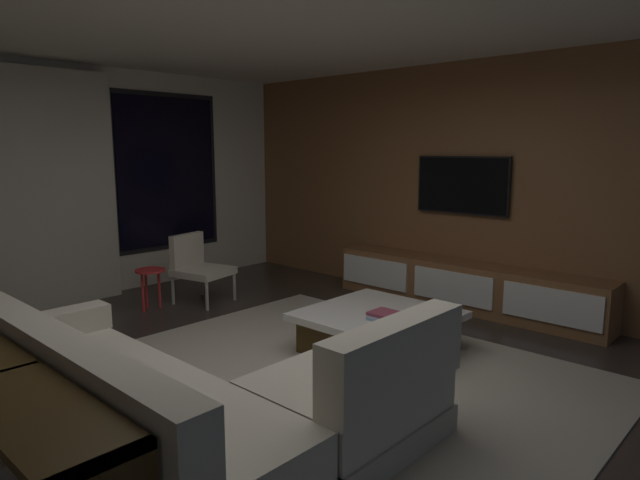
{
  "coord_description": "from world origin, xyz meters",
  "views": [
    {
      "loc": [
        -2.6,
        -2.74,
        1.74
      ],
      "look_at": [
        1.42,
        0.99,
        0.83
      ],
      "focal_mm": 30.78,
      "sensor_mm": 36.0,
      "label": 1
    }
  ],
  "objects": [
    {
      "name": "console_table_behind_couch",
      "position": [
        -1.88,
        -0.05,
        0.42
      ],
      "size": [
        0.4,
        2.1,
        0.74
      ],
      "color": "#3E2C12",
      "rests_on": "floor"
    },
    {
      "name": "side_stool",
      "position": [
        0.4,
        2.56,
        0.37
      ],
      "size": [
        0.32,
        0.32,
        0.46
      ],
      "color": "red",
      "rests_on": "floor"
    },
    {
      "name": "floor",
      "position": [
        0.0,
        0.0,
        0.0
      ],
      "size": [
        9.2,
        9.2,
        0.0
      ],
      "primitive_type": "plane",
      "color": "#332B26"
    },
    {
      "name": "coffee_table",
      "position": [
        1.07,
        -0.02,
        0.19
      ],
      "size": [
        1.16,
        1.16,
        0.36
      ],
      "color": "#3E2C12",
      "rests_on": "floor"
    },
    {
      "name": "ceiling",
      "position": [
        0.0,
        0.0,
        2.7
      ],
      "size": [
        8.2,
        8.2,
        0.0
      ],
      "primitive_type": "plane",
      "color": "silver"
    },
    {
      "name": "media_wall",
      "position": [
        3.06,
        0.0,
        1.35
      ],
      "size": [
        0.12,
        7.8,
        2.7
      ],
      "color": "brown",
      "rests_on": "floor"
    },
    {
      "name": "accent_chair_near_window",
      "position": [
        0.97,
        2.49,
        0.43
      ],
      "size": [
        0.66,
        0.67,
        0.78
      ],
      "color": "#B2ADA0",
      "rests_on": "floor"
    },
    {
      "name": "mounted_tv",
      "position": [
        2.95,
        0.25,
        1.35
      ],
      "size": [
        0.05,
        1.11,
        0.64
      ],
      "color": "black"
    },
    {
      "name": "back_wall_with_window",
      "position": [
        -0.06,
        3.62,
        1.34
      ],
      "size": [
        6.6,
        0.3,
        2.7
      ],
      "color": "silver",
      "rests_on": "floor"
    },
    {
      "name": "sectional_couch",
      "position": [
        -0.97,
        -0.19,
        0.29
      ],
      "size": [
        1.98,
        2.5,
        0.82
      ],
      "color": "#B1A997",
      "rests_on": "floor"
    },
    {
      "name": "area_rug",
      "position": [
        0.35,
        -0.1,
        0.01
      ],
      "size": [
        3.2,
        3.8,
        0.01
      ],
      "primitive_type": "cube",
      "color": "#ADA391",
      "rests_on": "floor"
    },
    {
      "name": "book_stack_on_coffee_table",
      "position": [
        0.96,
        -0.15,
        0.39
      ],
      "size": [
        0.25,
        0.2,
        0.06
      ],
      "color": "#829BB9",
      "rests_on": "coffee_table"
    },
    {
      "name": "media_console",
      "position": [
        2.77,
        0.05,
        0.25
      ],
      "size": [
        0.46,
        3.1,
        0.52
      ],
      "color": "brown",
      "rests_on": "floor"
    }
  ]
}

